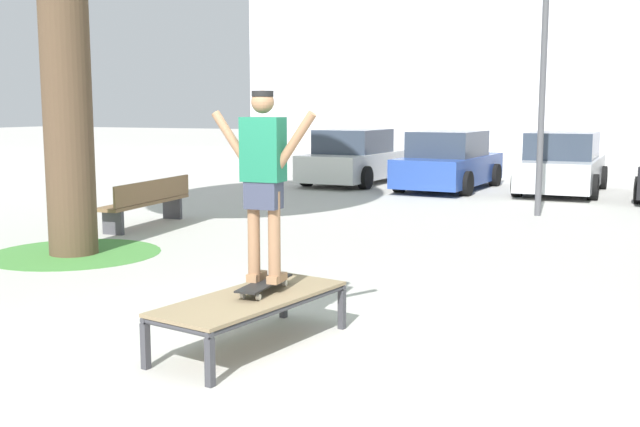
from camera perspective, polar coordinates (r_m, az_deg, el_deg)
name	(u,v)px	position (r m, az deg, el deg)	size (l,w,h in m)	color
ground_plane	(288,364)	(6.37, -2.45, -11.26)	(120.00, 120.00, 0.00)	#B7B5AD
skate_box	(252,301)	(6.71, -5.17, -6.60)	(1.10, 2.01, 0.46)	#38383D
skateboard	(265,284)	(6.82, -4.19, -5.29)	(0.23, 0.81, 0.09)	black
skater	(263,173)	(6.66, -4.27, 3.07)	(1.00, 0.29, 1.69)	#8E6647
grass_patch_near_left	(74,253)	(11.55, -17.99, -2.87)	(2.47, 2.47, 0.01)	#47893D
car_white	(355,159)	(21.09, 2.64, 4.14)	(2.08, 4.28, 1.50)	silver
car_blue	(449,163)	(19.83, 9.66, 3.79)	(2.15, 4.31, 1.50)	#28479E
car_silver	(562,165)	(19.65, 17.74, 3.49)	(1.97, 4.23, 1.50)	#B7BABF
park_bench	(147,201)	(13.78, -12.87, 0.89)	(0.62, 2.43, 0.83)	brown
light_post	(545,15)	(15.38, 16.59, 14.10)	(0.36, 0.36, 5.83)	#4C4C51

